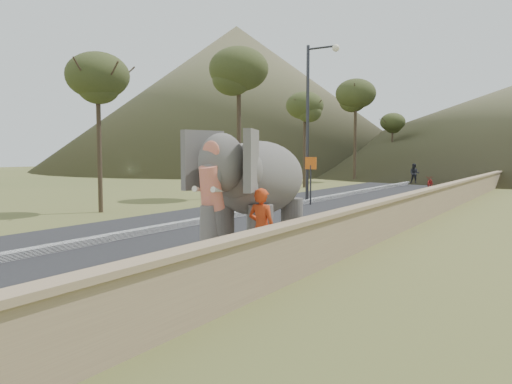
% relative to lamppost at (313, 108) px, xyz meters
% --- Properties ---
extents(ground, '(160.00, 160.00, 0.00)m').
position_rel_lamppost_xyz_m(ground, '(4.69, -13.53, -4.87)').
color(ground, olive).
rests_on(ground, ground).
extents(road, '(7.00, 120.00, 0.03)m').
position_rel_lamppost_xyz_m(road, '(-0.31, -3.53, -4.86)').
color(road, black).
rests_on(road, ground).
extents(median, '(0.35, 120.00, 0.22)m').
position_rel_lamppost_xyz_m(median, '(-0.31, -3.53, -4.76)').
color(median, black).
rests_on(median, ground).
extents(walkway, '(3.00, 120.00, 0.15)m').
position_rel_lamppost_xyz_m(walkway, '(4.69, -3.53, -4.80)').
color(walkway, '#9E9687').
rests_on(walkway, ground).
extents(parapet, '(0.30, 120.00, 1.10)m').
position_rel_lamppost_xyz_m(parapet, '(6.34, -3.53, -4.32)').
color(parapet, tan).
rests_on(parapet, ground).
extents(lamppost, '(1.76, 0.36, 8.00)m').
position_rel_lamppost_xyz_m(lamppost, '(0.00, 0.00, 0.00)').
color(lamppost, '#2C2C31').
rests_on(lamppost, ground).
extents(signboard, '(0.60, 0.08, 2.40)m').
position_rel_lamppost_xyz_m(signboard, '(0.19, -0.61, -3.23)').
color(signboard, '#2D2D33').
rests_on(signboard, ground).
extents(hill_left, '(60.00, 60.00, 22.00)m').
position_rel_lamppost_xyz_m(hill_left, '(-33.31, 41.47, 6.13)').
color(hill_left, brown).
rests_on(hill_left, ground).
extents(elephant_and_man, '(2.46, 4.20, 2.91)m').
position_rel_lamppost_xyz_m(elephant_and_man, '(4.71, -12.66, -3.28)').
color(elephant_and_man, slate).
rests_on(elephant_and_man, ground).
extents(motorcyclist, '(1.89, 1.56, 1.79)m').
position_rel_lamppost_xyz_m(motorcyclist, '(1.49, 16.02, -4.16)').
color(motorcyclist, maroon).
rests_on(motorcyclist, ground).
extents(trees, '(48.18, 42.67, 9.51)m').
position_rel_lamppost_xyz_m(trees, '(4.80, 14.92, -0.91)').
color(trees, '#473828').
rests_on(trees, ground).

